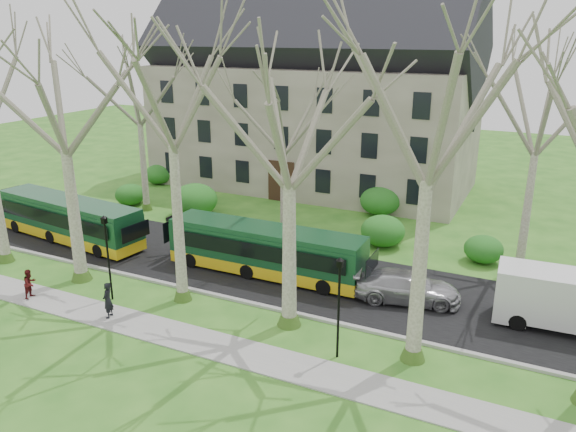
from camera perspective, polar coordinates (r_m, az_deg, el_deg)
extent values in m
plane|color=#2C681D|center=(27.00, -6.36, -10.02)|extent=(120.00, 120.00, 0.00)
cube|color=gray|center=(25.19, -9.43, -12.32)|extent=(70.00, 2.00, 0.06)
cube|color=black|center=(31.27, -1.02, -5.72)|extent=(80.00, 8.00, 0.06)
cube|color=#A5A39E|center=(28.09, -4.73, -8.61)|extent=(80.00, 0.25, 0.14)
cube|color=slate|center=(48.50, 2.50, 9.07)|extent=(26.00, 12.00, 10.00)
cylinder|color=black|center=(28.88, -17.76, -4.49)|extent=(0.10, 0.10, 4.00)
cube|color=black|center=(28.15, -18.18, -0.45)|extent=(0.22, 0.22, 0.30)
cylinder|color=black|center=(22.89, 5.15, -9.81)|extent=(0.10, 0.10, 4.00)
cube|color=black|center=(21.96, 5.31, -4.85)|extent=(0.22, 0.22, 0.30)
ellipsoid|color=#1B5E1B|center=(44.69, -15.76, 2.34)|extent=(2.60, 2.60, 2.00)
ellipsoid|color=#1B5E1B|center=(41.07, -9.43, 1.40)|extent=(2.60, 2.60, 2.00)
ellipsoid|color=#1B5E1B|center=(35.22, 9.61, -1.47)|extent=(2.60, 2.60, 2.00)
ellipsoid|color=#1B5E1B|center=(34.20, 19.29, -2.89)|extent=(2.60, 2.60, 2.00)
ellipsoid|color=#1B5E1B|center=(50.37, -13.03, 4.32)|extent=(2.60, 2.60, 2.00)
ellipsoid|color=#1B5E1B|center=(41.23, 9.34, 1.48)|extent=(2.60, 2.60, 2.00)
imported|color=#A4A4A8|center=(28.35, 11.98, -7.05)|extent=(5.51, 3.21, 1.50)
imported|color=black|center=(27.49, -17.84, -8.14)|extent=(0.58, 0.72, 1.73)
imported|color=#4F1214|center=(30.90, -24.73, -6.25)|extent=(0.66, 0.80, 1.49)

